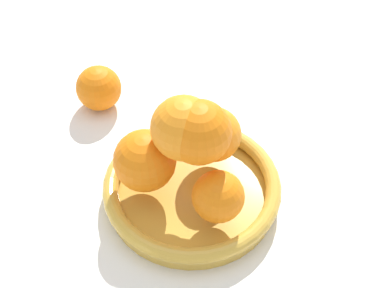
% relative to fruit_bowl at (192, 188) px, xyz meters
% --- Properties ---
extents(ground_plane, '(4.00, 4.00, 0.00)m').
position_rel_fruit_bowl_xyz_m(ground_plane, '(0.00, 0.00, -0.02)').
color(ground_plane, white).
extents(fruit_bowl, '(0.24, 0.24, 0.04)m').
position_rel_fruit_bowl_xyz_m(fruit_bowl, '(0.00, 0.00, 0.00)').
color(fruit_bowl, gold).
rests_on(fruit_bowl, ground_plane).
extents(orange_pile, '(0.17, 0.18, 0.14)m').
position_rel_fruit_bowl_xyz_m(orange_pile, '(0.00, 0.00, 0.08)').
color(orange_pile, orange).
rests_on(orange_pile, fruit_bowl).
extents(stray_orange, '(0.07, 0.07, 0.07)m').
position_rel_fruit_bowl_xyz_m(stray_orange, '(0.24, -0.02, 0.02)').
color(stray_orange, orange).
rests_on(stray_orange, ground_plane).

